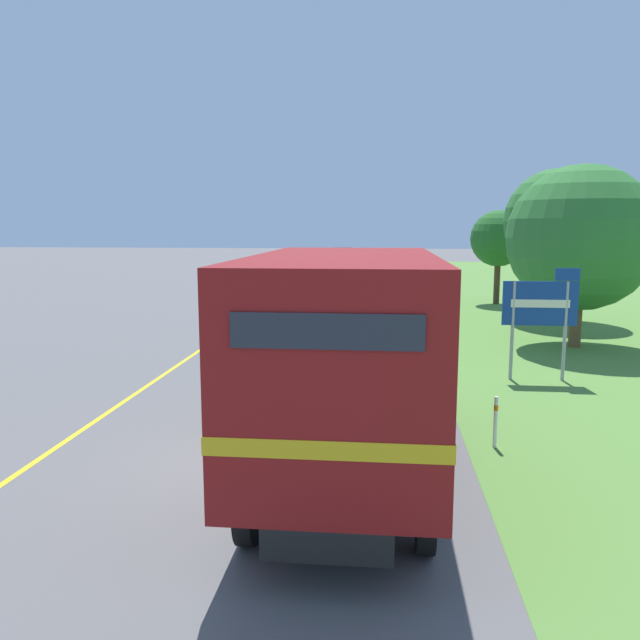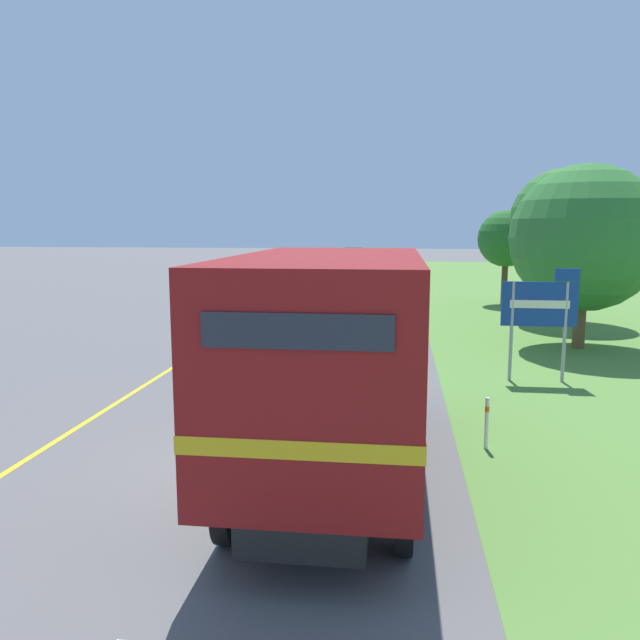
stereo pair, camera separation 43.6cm
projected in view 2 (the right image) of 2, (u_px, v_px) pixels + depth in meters
name	position (u px, v px, depth m)	size (l,w,h in m)	color
ground_plane	(242.00, 462.00, 10.62)	(200.00, 200.00, 0.00)	#5B5959
grass_shoulder	(619.00, 305.00, 31.42)	(20.00, 75.70, 0.01)	#568438
edge_line_yellow	(280.00, 300.00, 33.57)	(0.12, 75.70, 0.01)	yellow
centre_dash_near	(251.00, 448.00, 11.25)	(0.12, 2.60, 0.01)	white
centre_dash_mid_a	(305.00, 367.00, 17.72)	(0.12, 2.60, 0.01)	white
centre_dash_mid_b	(330.00, 329.00, 24.19)	(0.12, 2.60, 0.01)	white
centre_dash_far	(345.00, 307.00, 30.67)	(0.12, 2.60, 0.01)	white
centre_dash_farthest	(354.00, 293.00, 37.14)	(0.12, 2.60, 0.01)	white
horse_trailer_truck	(334.00, 353.00, 9.84)	(2.58, 7.97, 3.57)	black
lead_car_white	(298.00, 297.00, 26.93)	(1.80, 4.15, 1.80)	black
lead_car_grey_ahead	(388.00, 269.00, 43.05)	(1.80, 4.19, 2.07)	black
lead_car_silver_ahead	(353.00, 257.00, 60.46)	(1.80, 4.15, 1.91)	black
highway_sign	(541.00, 309.00, 15.82)	(1.88, 0.09, 2.92)	#9E9EA3
roadside_tree_near	(585.00, 238.00, 19.94)	(4.70, 4.70, 5.94)	brown
roadside_tree_mid	(564.00, 222.00, 25.34)	(4.32, 4.32, 6.31)	brown
roadside_tree_far	(506.00, 239.00, 31.32)	(2.84, 2.84, 4.76)	#4C3823
delineator_post	(487.00, 422.00, 11.16)	(0.08, 0.08, 0.95)	white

